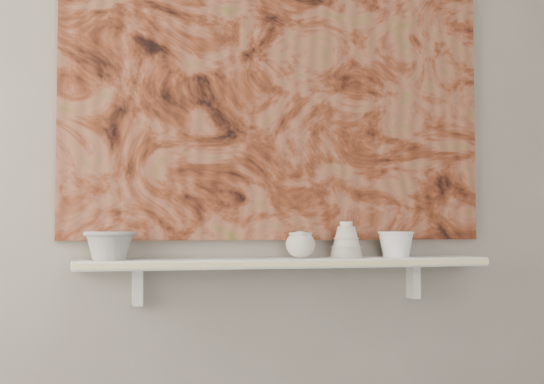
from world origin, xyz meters
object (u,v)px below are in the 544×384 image
object	(u,v)px
bowl_grey	(110,245)
shelf	(288,263)
bell_vessel	(346,239)
bowl_white	(396,244)
cup_cream	(300,245)
painting	(281,82)

from	to	relation	value
bowl_grey	shelf	bearing A→B (deg)	0.00
bell_vessel	bowl_white	world-z (taller)	bell_vessel
shelf	cup_cream	size ratio (longest dim) A/B	14.17
cup_cream	bell_vessel	world-z (taller)	bell_vessel
bowl_grey	cup_cream	bearing A→B (deg)	0.00
bowl_white	bell_vessel	bearing A→B (deg)	180.00
bowl_white	painting	bearing A→B (deg)	168.45
painting	bowl_grey	distance (m)	0.82
shelf	bowl_grey	bearing A→B (deg)	180.00
cup_cream	bowl_white	bearing A→B (deg)	0.00
shelf	bowl_grey	xyz separation A→B (m)	(-0.58, 0.00, 0.06)
bowl_grey	bowl_white	size ratio (longest dim) A/B	1.30
shelf	bowl_white	bearing A→B (deg)	0.00
painting	bowl_white	world-z (taller)	painting
painting	bowl_grey	xyz separation A→B (m)	(-0.58, -0.08, -0.56)
cup_cream	painting	bearing A→B (deg)	118.90
cup_cream	bell_vessel	xyz separation A→B (m)	(0.16, 0.00, 0.02)
shelf	bell_vessel	size ratio (longest dim) A/B	11.27
bowl_grey	bell_vessel	size ratio (longest dim) A/B	1.31
cup_cream	bowl_white	world-z (taller)	same
shelf	bowl_white	world-z (taller)	bowl_white
bowl_grey	bell_vessel	xyz separation A→B (m)	(0.79, 0.00, 0.02)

